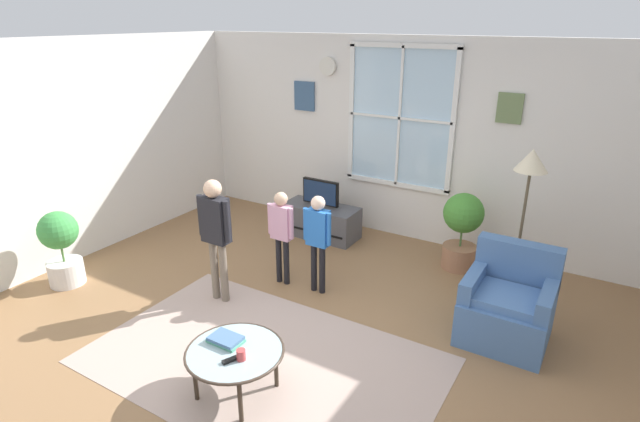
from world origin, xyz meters
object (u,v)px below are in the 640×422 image
at_px(remote_near_books, 231,360).
at_px(potted_plant_by_window, 462,227).
at_px(person_black_shirt, 215,227).
at_px(potted_plant_corner, 61,245).
at_px(cup, 241,355).
at_px(person_pink_shirt, 282,227).
at_px(tv_stand, 321,221).
at_px(armchair, 508,306).
at_px(book_stack, 226,340).
at_px(floor_lamp, 530,176).
at_px(person_blue_shirt, 318,233).
at_px(coffee_table, 235,353).
at_px(television, 321,193).

relative_size(remote_near_books, potted_plant_by_window, 0.15).
bearing_deg(person_black_shirt, potted_plant_corner, -159.62).
height_order(cup, remote_near_books, cup).
bearing_deg(person_pink_shirt, potted_plant_corner, -148.40).
bearing_deg(remote_near_books, person_pink_shirt, 113.71).
bearing_deg(tv_stand, armchair, -22.54).
bearing_deg(person_pink_shirt, book_stack, -69.92).
xyz_separation_m(book_stack, potted_plant_by_window, (1.00, 3.00, 0.10)).
relative_size(potted_plant_by_window, floor_lamp, 0.57).
bearing_deg(cup, floor_lamp, 62.06).
xyz_separation_m(tv_stand, person_blue_shirt, (0.75, -1.30, 0.48)).
relative_size(person_blue_shirt, potted_plant_by_window, 1.19).
bearing_deg(tv_stand, book_stack, -73.08).
bearing_deg(cup, person_black_shirt, 137.82).
bearing_deg(armchair, person_black_shirt, -162.44).
relative_size(armchair, floor_lamp, 0.54).
height_order(armchair, potted_plant_corner, armchair).
bearing_deg(coffee_table, person_blue_shirt, 99.38).
bearing_deg(book_stack, person_pink_shirt, 110.08).
height_order(armchair, floor_lamp, floor_lamp).
relative_size(armchair, book_stack, 3.19).
bearing_deg(floor_lamp, coffee_table, -120.28).
bearing_deg(coffee_table, potted_plant_corner, 172.05).
distance_m(book_stack, person_blue_shirt, 1.68).
xyz_separation_m(potted_plant_by_window, potted_plant_corner, (-3.65, -2.66, -0.06)).
xyz_separation_m(potted_plant_by_window, floor_lamp, (0.69, -0.39, 0.83)).
bearing_deg(floor_lamp, book_stack, -122.84).
bearing_deg(potted_plant_corner, book_stack, -7.28).
bearing_deg(person_blue_shirt, tv_stand, 119.93).
distance_m(person_pink_shirt, potted_plant_corner, 2.43).
distance_m(coffee_table, floor_lamp, 3.24).
distance_m(remote_near_books, potted_plant_by_window, 3.26).
relative_size(armchair, person_blue_shirt, 0.79).
relative_size(remote_near_books, potted_plant_corner, 0.16).
relative_size(armchair, coffee_table, 1.12).
relative_size(television, cup, 6.08).
xyz_separation_m(book_stack, cup, (0.24, -0.11, 0.02)).
xyz_separation_m(person_pink_shirt, potted_plant_corner, (-2.07, -1.27, -0.21)).
xyz_separation_m(remote_near_books, person_blue_shirt, (-0.34, 1.81, 0.28)).
bearing_deg(floor_lamp, cup, -117.94).
distance_m(remote_near_books, floor_lamp, 3.29).
bearing_deg(potted_plant_by_window, book_stack, -108.34).
distance_m(armchair, potted_plant_by_window, 1.42).
xyz_separation_m(person_black_shirt, potted_plant_by_window, (1.94, 2.03, -0.31)).
xyz_separation_m(tv_stand, book_stack, (0.90, -2.95, 0.21)).
height_order(potted_plant_corner, floor_lamp, floor_lamp).
relative_size(person_pink_shirt, person_blue_shirt, 0.98).
height_order(television, floor_lamp, floor_lamp).
relative_size(remote_near_books, person_black_shirt, 0.11).
relative_size(armchair, potted_plant_by_window, 0.94).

